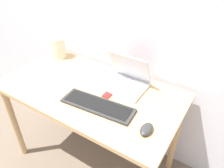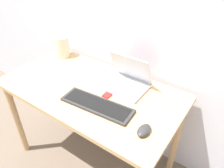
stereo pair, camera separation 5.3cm
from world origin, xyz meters
The scene contains 7 objects.
wall_back centered at (0.00, 0.75, 1.25)m, with size 6.00×0.05×2.50m.
desk centered at (0.00, 0.34, 0.68)m, with size 1.29×0.69×0.78m.
laptop centered at (0.20, 0.52, 0.83)m, with size 0.29×0.25×0.24m.
keyboard centered at (0.16, 0.22, 0.79)m, with size 0.48×0.19×0.02m.
mouse centered at (0.51, 0.20, 0.80)m, with size 0.06×0.11×0.03m.
vase centered at (-0.51, 0.58, 0.90)m, with size 0.13×0.13×0.26m.
mp3_player centered at (0.15, 0.35, 0.78)m, with size 0.05×0.06×0.01m.
Camera 1 is at (0.80, -0.61, 1.68)m, focal length 35.00 mm.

